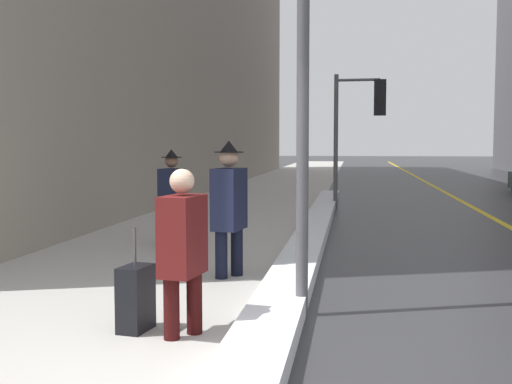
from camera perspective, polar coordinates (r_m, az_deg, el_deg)
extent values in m
plane|color=#2D2D30|center=(4.72, -2.60, -16.67)|extent=(160.00, 160.00, 0.00)
cube|color=#B2AFA8|center=(19.60, 0.20, -0.56)|extent=(4.00, 80.00, 0.01)
cube|color=gold|center=(19.64, 17.79, -0.77)|extent=(0.16, 80.00, 0.00)
cube|color=white|center=(11.61, 5.08, -3.53)|extent=(0.53, 17.59, 0.20)
cylinder|color=#515156|center=(6.24, 4.19, 10.48)|extent=(0.12, 0.12, 4.72)
cylinder|color=#515156|center=(16.61, 7.11, 4.43)|extent=(0.11, 0.11, 3.44)
cylinder|color=#515156|center=(16.65, 9.07, 9.81)|extent=(1.10, 0.13, 0.07)
cube|color=black|center=(16.59, 10.97, 8.25)|extent=(0.31, 0.22, 0.90)
sphere|color=red|center=(16.73, 10.99, 9.20)|extent=(0.19, 0.19, 0.19)
sphere|color=orange|center=(16.71, 10.98, 8.22)|extent=(0.19, 0.19, 0.19)
sphere|color=green|center=(16.69, 10.97, 7.23)|extent=(0.19, 0.19, 0.19)
cylinder|color=#340C0C|center=(5.74, -5.51, -8.73)|extent=(0.14, 0.14, 0.79)
cylinder|color=#340C0C|center=(5.59, -7.53, -9.09)|extent=(0.14, 0.14, 0.79)
cube|color=#561414|center=(5.57, -6.55, -3.86)|extent=(0.35, 0.52, 0.69)
sphere|color=beige|center=(5.52, -6.59, 0.96)|extent=(0.21, 0.21, 0.21)
cube|color=black|center=(5.90, -5.18, -4.84)|extent=(0.13, 0.23, 0.28)
cylinder|color=black|center=(8.16, -1.71, -4.48)|extent=(0.15, 0.15, 0.88)
cylinder|color=black|center=(7.98, -3.10, -4.69)|extent=(0.15, 0.15, 0.88)
cube|color=#191E38|center=(8.00, -2.41, -0.63)|extent=(0.39, 0.57, 0.77)
sphere|color=tan|center=(7.97, -2.43, 3.10)|extent=(0.24, 0.24, 0.24)
cylinder|color=black|center=(7.97, -2.43, 3.57)|extent=(0.37, 0.37, 0.01)
cone|color=black|center=(7.97, -2.43, 4.08)|extent=(0.23, 0.23, 0.14)
cylinder|color=black|center=(10.79, -6.93, -2.52)|extent=(0.14, 0.14, 0.81)
cylinder|color=black|center=(10.64, -8.01, -2.63)|extent=(0.14, 0.14, 0.81)
cube|color=#191E38|center=(10.66, -7.49, 0.18)|extent=(0.36, 0.53, 0.71)
sphere|color=#8C664C|center=(10.64, -7.52, 2.76)|extent=(0.22, 0.22, 0.22)
cylinder|color=black|center=(10.64, -7.52, 3.09)|extent=(0.34, 0.34, 0.01)
cone|color=black|center=(10.64, -7.52, 3.44)|extent=(0.21, 0.21, 0.13)
cube|color=black|center=(5.92, -10.65, -9.33)|extent=(0.27, 0.39, 0.60)
cylinder|color=#4C4C51|center=(5.82, -10.71, -4.78)|extent=(0.02, 0.02, 0.35)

